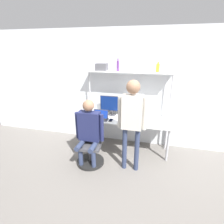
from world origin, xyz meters
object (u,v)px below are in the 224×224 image
object	(u,v)px
cell_phone	(111,120)
bottle_amber	(158,68)
monitor	(112,104)
laptop	(101,117)
person_standing	(132,115)
bottle_purple	(118,66)
person_seated	(89,128)
storage_box	(102,67)
office_chair	(91,150)
bottle_clear	(138,66)

from	to	relation	value
cell_phone	bottle_amber	world-z (taller)	bottle_amber
monitor	laptop	distance (m)	0.43
person_standing	bottle_purple	bearing A→B (deg)	116.53
bottle_amber	bottle_purple	bearing A→B (deg)	180.00
person_seated	storage_box	bearing A→B (deg)	90.85
cell_phone	office_chair	world-z (taller)	office_chair
person_standing	bottle_amber	size ratio (longest dim) A/B	8.30
person_seated	monitor	bearing A→B (deg)	76.49
bottle_purple	cell_phone	bearing A→B (deg)	-100.86
bottle_purple	office_chair	bearing A→B (deg)	-111.50
person_seated	bottle_amber	bearing A→B (deg)	38.68
laptop	office_chair	size ratio (longest dim) A/B	0.39
office_chair	person_standing	xyz separation A→B (m)	(0.83, -0.02, 0.86)
person_standing	storage_box	size ratio (longest dim) A/B	7.00
cell_phone	person_seated	bearing A→B (deg)	-115.61
laptop	bottle_clear	bearing A→B (deg)	24.02
laptop	cell_phone	bearing A→B (deg)	-6.43
bottle_clear	bottle_purple	bearing A→B (deg)	180.00
person_standing	bottle_clear	size ratio (longest dim) A/B	6.08
laptop	cell_phone	distance (m)	0.25
bottle_purple	storage_box	xyz separation A→B (m)	(-0.37, 0.00, -0.04)
person_seated	bottle_clear	xyz separation A→B (m)	(0.80, 0.96, 1.11)
bottle_clear	office_chair	bearing A→B (deg)	-131.08
office_chair	person_seated	distance (m)	0.53
monitor	bottle_amber	size ratio (longest dim) A/B	2.78
person_standing	storage_box	distance (m)	1.46
person_standing	cell_phone	bearing A→B (deg)	133.21
bottle_clear	bottle_purple	world-z (taller)	bottle_clear
monitor	laptop	bearing A→B (deg)	-119.78
laptop	monitor	bearing A→B (deg)	60.22
laptop	person_seated	bearing A→B (deg)	-93.59
laptop	person_standing	world-z (taller)	person_standing
laptop	bottle_clear	xyz separation A→B (m)	(0.76, 0.34, 1.11)
bottle_amber	bottle_clear	world-z (taller)	bottle_clear
person_standing	bottle_amber	world-z (taller)	bottle_amber
person_seated	bottle_purple	size ratio (longest dim) A/B	5.06
monitor	person_seated	size ratio (longest dim) A/B	0.43
person_standing	laptop	bearing A→B (deg)	142.59
monitor	office_chair	bearing A→B (deg)	-104.43
bottle_purple	storage_box	world-z (taller)	bottle_purple
person_standing	office_chair	bearing A→B (deg)	178.63
monitor	bottle_amber	bearing A→B (deg)	0.13
office_chair	bottle_amber	xyz separation A→B (m)	(1.21, 0.92, 1.61)
bottle_clear	bottle_purple	distance (m)	0.44
laptop	person_seated	world-z (taller)	person_seated
laptop	storage_box	xyz separation A→B (m)	(-0.05, 0.34, 1.06)
cell_phone	bottle_clear	bearing A→B (deg)	35.65
bottle_purple	bottle_clear	bearing A→B (deg)	-0.00
bottle_amber	bottle_purple	distance (m)	0.85
office_chair	bottle_clear	xyz separation A→B (m)	(0.80, 0.92, 1.64)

